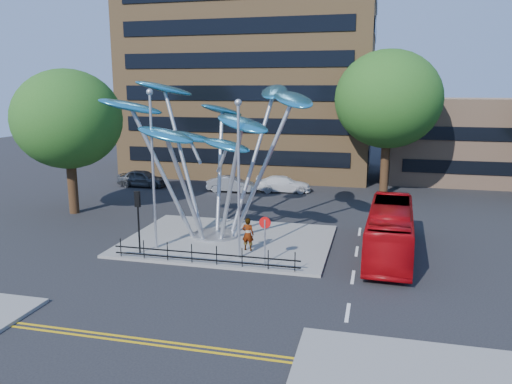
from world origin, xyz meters
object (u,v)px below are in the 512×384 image
(leaf_sculpture, at_px, (213,125))
(red_bus, at_px, (390,230))
(tree_right, at_px, (388,99))
(parked_car_mid, at_px, (231,184))
(street_lamp_right, at_px, (239,166))
(parked_car_right, at_px, (284,184))
(pedestrian, at_px, (248,234))
(tree_left, at_px, (68,119))
(parked_car_left, at_px, (143,178))
(no_entry_sign_island, at_px, (265,232))
(street_lamp_left, at_px, (152,156))
(traffic_light_island, at_px, (138,209))

(leaf_sculpture, height_order, red_bus, leaf_sculpture)
(tree_right, xyz_separation_m, parked_car_mid, (-13.02, -2.00, -7.35))
(street_lamp_right, distance_m, parked_car_right, 18.64)
(pedestrian, bearing_deg, tree_right, -110.02)
(pedestrian, xyz_separation_m, parked_car_mid, (-5.65, 15.67, -0.38))
(tree_left, xyz_separation_m, parked_car_left, (0.39, 10.25, -6.01))
(no_entry_sign_island, xyz_separation_m, parked_car_mid, (-7.02, 17.48, -1.13))
(tree_right, relative_size, red_bus, 1.23)
(parked_car_right, bearing_deg, leaf_sculpture, 165.16)
(leaf_sculpture, relative_size, parked_car_right, 2.68)
(leaf_sculpture, bearing_deg, tree_left, 164.45)
(street_lamp_left, bearing_deg, tree_right, 55.95)
(street_lamp_left, bearing_deg, parked_car_right, 77.23)
(red_bus, bearing_deg, parked_car_left, 149.16)
(no_entry_sign_island, height_order, parked_car_right, no_entry_sign_island)
(leaf_sculpture, height_order, parked_car_mid, leaf_sculpture)
(tree_left, distance_m, parked_car_mid, 14.76)
(tree_left, bearing_deg, traffic_light_island, -39.81)
(no_entry_sign_island, bearing_deg, street_lamp_right, 162.13)
(tree_left, height_order, red_bus, tree_left)
(parked_car_mid, bearing_deg, leaf_sculpture, -169.15)
(leaf_sculpture, xyz_separation_m, pedestrian, (2.70, -2.35, -5.80))
(parked_car_mid, bearing_deg, street_lamp_right, -163.65)
(tree_right, xyz_separation_m, parked_car_right, (-8.52, -0.92, -7.35))
(street_lamp_left, height_order, parked_car_left, street_lamp_left)
(parked_car_left, xyz_separation_m, parked_car_right, (13.09, 0.83, -0.10))
(street_lamp_left, relative_size, parked_car_mid, 2.10)
(parked_car_left, bearing_deg, tree_right, -84.04)
(traffic_light_island, bearing_deg, tree_right, 56.31)
(street_lamp_left, xyz_separation_m, street_lamp_right, (5.00, -0.50, -0.26))
(tree_right, relative_size, traffic_light_island, 3.54)
(parked_car_right, bearing_deg, street_lamp_right, 174.53)
(tree_left, relative_size, no_entry_sign_island, 4.21)
(tree_left, xyz_separation_m, parked_car_right, (13.48, 11.08, -6.11))
(parked_car_left, bearing_deg, parked_car_mid, -90.35)
(traffic_light_island, xyz_separation_m, red_bus, (13.24, 3.44, -1.24))
(street_lamp_right, bearing_deg, parked_car_right, 93.22)
(pedestrian, bearing_deg, traffic_light_island, 20.63)
(tree_left, bearing_deg, red_bus, -10.35)
(tree_right, height_order, traffic_light_island, tree_right)
(street_lamp_left, xyz_separation_m, no_entry_sign_island, (6.50, -0.98, -3.54))
(leaf_sculpture, xyz_separation_m, traffic_light_island, (-2.93, -4.18, -4.26))
(leaf_sculpture, distance_m, parked_car_right, 15.75)
(leaf_sculpture, relative_size, pedestrian, 6.88)
(tree_right, xyz_separation_m, pedestrian, (-7.37, -17.67, -6.96))
(tree_right, distance_m, traffic_light_island, 24.06)
(traffic_light_island, relative_size, red_bus, 0.35)
(tree_right, relative_size, parked_car_left, 2.63)
(no_entry_sign_island, height_order, parked_car_left, no_entry_sign_island)
(parked_car_left, bearing_deg, leaf_sculpture, -138.29)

